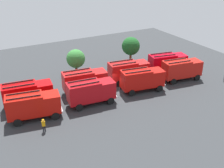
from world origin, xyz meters
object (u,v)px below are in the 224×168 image
(fire_truck_1, at_px, (91,91))
(traffic_cone_2, at_px, (109,86))
(fire_truck_0, at_px, (33,105))
(fire_truck_7, at_px, (167,62))
(firefighter_0, at_px, (44,125))
(tree_0, at_px, (76,59))
(tree_1, at_px, (131,46))
(fire_truck_6, at_px, (128,70))
(traffic_cone_0, at_px, (128,74))
(traffic_cone_1, at_px, (18,114))
(fire_truck_4, at_px, (28,93))
(fire_truck_2, at_px, (142,79))
(firefighter_1, at_px, (121,84))
(fire_truck_5, at_px, (85,80))
(fire_truck_3, at_px, (182,69))

(fire_truck_1, height_order, traffic_cone_2, fire_truck_1)
(fire_truck_1, bearing_deg, fire_truck_0, -174.84)
(fire_truck_7, xyz_separation_m, firefighter_0, (-25.58, -7.51, -1.15))
(tree_0, relative_size, tree_1, 0.92)
(fire_truck_6, relative_size, firefighter_0, 4.21)
(traffic_cone_0, distance_m, traffic_cone_1, 21.27)
(fire_truck_4, height_order, traffic_cone_0, fire_truck_4)
(fire_truck_2, bearing_deg, tree_0, 134.78)
(fire_truck_4, bearing_deg, tree_1, 24.70)
(traffic_cone_0, bearing_deg, tree_1, 54.06)
(fire_truck_4, relative_size, traffic_cone_0, 10.65)
(fire_truck_4, relative_size, tree_0, 1.43)
(fire_truck_0, bearing_deg, fire_truck_1, 9.29)
(fire_truck_1, relative_size, fire_truck_6, 0.99)
(fire_truck_0, height_order, fire_truck_7, same)
(firefighter_0, distance_m, tree_0, 17.34)
(firefighter_1, height_order, traffic_cone_2, firefighter_1)
(fire_truck_0, relative_size, traffic_cone_1, 13.43)
(fire_truck_5, relative_size, traffic_cone_1, 13.30)
(fire_truck_7, bearing_deg, fire_truck_3, -77.35)
(fire_truck_2, distance_m, firefighter_1, 3.60)
(fire_truck_0, bearing_deg, fire_truck_7, 18.13)
(fire_truck_7, bearing_deg, firefighter_0, -153.58)
(fire_truck_5, distance_m, traffic_cone_2, 4.63)
(fire_truck_1, height_order, fire_truck_3, same)
(fire_truck_7, xyz_separation_m, firefighter_1, (-11.02, -1.83, -1.15))
(fire_truck_4, distance_m, fire_truck_5, 9.04)
(fire_truck_1, bearing_deg, traffic_cone_1, 174.60)
(fire_truck_2, bearing_deg, traffic_cone_2, 148.25)
(fire_truck_7, bearing_deg, fire_truck_1, -157.10)
(fire_truck_6, distance_m, traffic_cone_1, 19.59)
(fire_truck_6, distance_m, fire_truck_7, 8.44)
(firefighter_0, height_order, tree_0, tree_0)
(firefighter_0, bearing_deg, fire_truck_0, 19.82)
(fire_truck_3, height_order, fire_truck_6, same)
(firefighter_1, relative_size, traffic_cone_2, 3.00)
(fire_truck_0, relative_size, firefighter_1, 4.21)
(fire_truck_1, distance_m, firefighter_1, 6.85)
(fire_truck_5, height_order, traffic_cone_0, fire_truck_5)
(fire_truck_5, height_order, tree_1, tree_1)
(fire_truck_3, xyz_separation_m, tree_0, (-15.78, 10.18, 1.33))
(firefighter_0, xyz_separation_m, traffic_cone_2, (13.08, 7.28, -0.70))
(fire_truck_3, bearing_deg, tree_1, 117.07)
(fire_truck_2, distance_m, fire_truck_3, 8.50)
(fire_truck_0, height_order, traffic_cone_0, fire_truck_0)
(firefighter_0, xyz_separation_m, tree_1, (22.01, 14.72, 2.77))
(fire_truck_0, relative_size, firefighter_0, 4.24)
(fire_truck_5, bearing_deg, traffic_cone_2, 3.95)
(fire_truck_4, distance_m, tree_0, 12.20)
(fire_truck_7, xyz_separation_m, traffic_cone_2, (-12.51, -0.23, -1.86))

